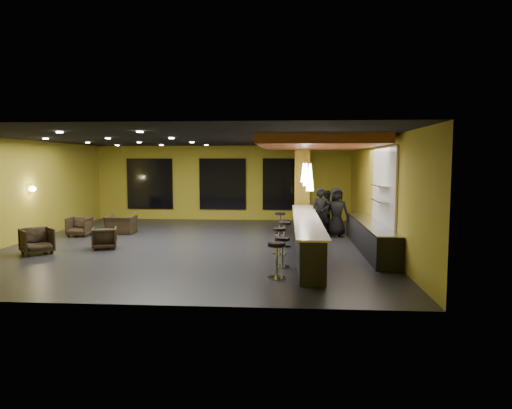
# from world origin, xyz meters

# --- Properties ---
(floor) EXTENTS (12.00, 13.00, 0.10)m
(floor) POSITION_xyz_m (0.00, 0.00, -0.05)
(floor) COLOR black
(floor) RESTS_ON ground
(ceiling) EXTENTS (12.00, 13.00, 0.10)m
(ceiling) POSITION_xyz_m (0.00, 0.00, 3.55)
(ceiling) COLOR black
(wall_back) EXTENTS (12.00, 0.10, 3.50)m
(wall_back) POSITION_xyz_m (0.00, 6.55, 1.75)
(wall_back) COLOR #9E9023
(wall_back) RESTS_ON floor
(wall_front) EXTENTS (12.00, 0.10, 3.50)m
(wall_front) POSITION_xyz_m (0.00, -6.55, 1.75)
(wall_front) COLOR #9E9023
(wall_front) RESTS_ON floor
(wall_left) EXTENTS (0.10, 13.00, 3.50)m
(wall_left) POSITION_xyz_m (-6.05, 0.00, 1.75)
(wall_left) COLOR #9E9023
(wall_left) RESTS_ON floor
(wall_right) EXTENTS (0.10, 13.00, 3.50)m
(wall_right) POSITION_xyz_m (6.05, 0.00, 1.75)
(wall_right) COLOR #9E9023
(wall_right) RESTS_ON floor
(wood_soffit) EXTENTS (3.60, 8.00, 0.28)m
(wood_soffit) POSITION_xyz_m (4.00, 1.00, 3.36)
(wood_soffit) COLOR #A65630
(wood_soffit) RESTS_ON ceiling
(window_left) EXTENTS (2.20, 0.06, 2.40)m
(window_left) POSITION_xyz_m (-3.50, 6.44, 1.70)
(window_left) COLOR black
(window_left) RESTS_ON wall_back
(window_center) EXTENTS (2.20, 0.06, 2.40)m
(window_center) POSITION_xyz_m (0.00, 6.44, 1.70)
(window_center) COLOR black
(window_center) RESTS_ON wall_back
(window_right) EXTENTS (2.20, 0.06, 2.40)m
(window_right) POSITION_xyz_m (3.00, 6.44, 1.70)
(window_right) COLOR black
(window_right) RESTS_ON wall_back
(tile_backsplash) EXTENTS (0.06, 3.20, 2.40)m
(tile_backsplash) POSITION_xyz_m (5.96, -1.00, 2.00)
(tile_backsplash) COLOR white
(tile_backsplash) RESTS_ON wall_right
(bar_counter) EXTENTS (0.60, 8.00, 1.00)m
(bar_counter) POSITION_xyz_m (3.65, -1.00, 0.50)
(bar_counter) COLOR black
(bar_counter) RESTS_ON floor
(bar_top) EXTENTS (0.78, 8.10, 0.05)m
(bar_top) POSITION_xyz_m (3.65, -1.00, 1.02)
(bar_top) COLOR white
(bar_top) RESTS_ON bar_counter
(prep_counter) EXTENTS (0.70, 6.00, 0.86)m
(prep_counter) POSITION_xyz_m (5.65, -0.50, 0.43)
(prep_counter) COLOR black
(prep_counter) RESTS_ON floor
(prep_top) EXTENTS (0.72, 6.00, 0.03)m
(prep_top) POSITION_xyz_m (5.65, -0.50, 0.89)
(prep_top) COLOR silver
(prep_top) RESTS_ON prep_counter
(wall_shelf_lower) EXTENTS (0.30, 1.50, 0.03)m
(wall_shelf_lower) POSITION_xyz_m (5.82, -1.20, 1.60)
(wall_shelf_lower) COLOR silver
(wall_shelf_lower) RESTS_ON wall_right
(wall_shelf_upper) EXTENTS (0.30, 1.50, 0.03)m
(wall_shelf_upper) POSITION_xyz_m (5.82, -1.20, 2.05)
(wall_shelf_upper) COLOR silver
(wall_shelf_upper) RESTS_ON wall_right
(column) EXTENTS (0.60, 0.60, 3.50)m
(column) POSITION_xyz_m (3.65, 3.60, 1.75)
(column) COLOR olive
(column) RESTS_ON floor
(wall_sconce) EXTENTS (0.22, 0.22, 0.22)m
(wall_sconce) POSITION_xyz_m (-5.88, 0.50, 1.80)
(wall_sconce) COLOR #FFE5B2
(wall_sconce) RESTS_ON wall_left
(pendant_0) EXTENTS (0.20, 0.20, 0.70)m
(pendant_0) POSITION_xyz_m (3.65, -3.00, 2.35)
(pendant_0) COLOR white
(pendant_0) RESTS_ON wood_soffit
(pendant_1) EXTENTS (0.20, 0.20, 0.70)m
(pendant_1) POSITION_xyz_m (3.65, -0.50, 2.35)
(pendant_1) COLOR white
(pendant_1) RESTS_ON wood_soffit
(pendant_2) EXTENTS (0.20, 0.20, 0.70)m
(pendant_2) POSITION_xyz_m (3.65, 2.00, 2.35)
(pendant_2) COLOR white
(pendant_2) RESTS_ON wood_soffit
(staff_a) EXTENTS (0.67, 0.45, 1.81)m
(staff_a) POSITION_xyz_m (4.26, 1.55, 0.91)
(staff_a) COLOR black
(staff_a) RESTS_ON floor
(staff_b) EXTENTS (0.93, 0.80, 1.66)m
(staff_b) POSITION_xyz_m (4.62, 2.65, 0.83)
(staff_b) COLOR black
(staff_b) RESTS_ON floor
(staff_c) EXTENTS (0.93, 0.65, 1.82)m
(staff_c) POSITION_xyz_m (4.87, 1.85, 0.91)
(staff_c) COLOR black
(staff_c) RESTS_ON floor
(armchair_a) EXTENTS (1.19, 1.19, 0.78)m
(armchair_a) POSITION_xyz_m (-4.41, -1.92, 0.39)
(armchair_a) COLOR black
(armchair_a) RESTS_ON floor
(armchair_b) EXTENTS (0.93, 0.94, 0.68)m
(armchair_b) POSITION_xyz_m (-2.71, -0.99, 0.34)
(armchair_b) COLOR black
(armchair_b) RESTS_ON floor
(armchair_c) EXTENTS (0.78, 0.80, 0.71)m
(armchair_c) POSITION_xyz_m (-4.61, 1.32, 0.36)
(armchair_c) COLOR black
(armchair_c) RESTS_ON floor
(armchair_d) EXTENTS (1.07, 0.94, 0.69)m
(armchair_d) POSITION_xyz_m (-3.31, 2.02, 0.34)
(armchair_d) COLOR black
(armchair_d) RESTS_ON floor
(bar_stool_0) EXTENTS (0.44, 0.44, 0.86)m
(bar_stool_0) POSITION_xyz_m (2.82, -4.32, 0.55)
(bar_stool_0) COLOR silver
(bar_stool_0) RESTS_ON floor
(bar_stool_1) EXTENTS (0.40, 0.40, 0.79)m
(bar_stool_1) POSITION_xyz_m (2.94, -3.17, 0.51)
(bar_stool_1) COLOR silver
(bar_stool_1) RESTS_ON floor
(bar_stool_2) EXTENTS (0.41, 0.41, 0.81)m
(bar_stool_2) POSITION_xyz_m (2.84, -1.60, 0.52)
(bar_stool_2) COLOR silver
(bar_stool_2) RESTS_ON floor
(bar_stool_3) EXTENTS (0.42, 0.42, 0.83)m
(bar_stool_3) POSITION_xyz_m (2.99, -0.38, 0.53)
(bar_stool_3) COLOR silver
(bar_stool_3) RESTS_ON floor
(bar_stool_4) EXTENTS (0.37, 0.37, 0.72)m
(bar_stool_4) POSITION_xyz_m (2.95, 0.97, 0.46)
(bar_stool_4) COLOR silver
(bar_stool_4) RESTS_ON floor
(bar_stool_5) EXTENTS (0.42, 0.42, 0.83)m
(bar_stool_5) POSITION_xyz_m (2.79, 2.31, 0.53)
(bar_stool_5) COLOR silver
(bar_stool_5) RESTS_ON floor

